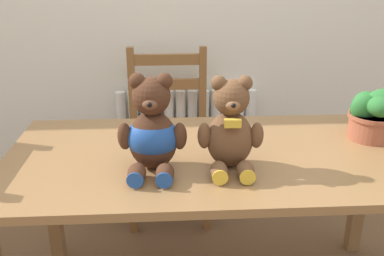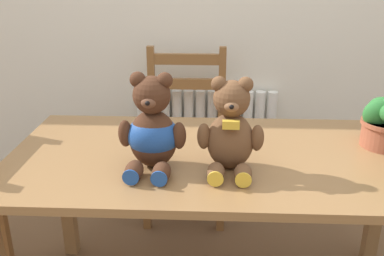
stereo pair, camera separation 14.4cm
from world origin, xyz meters
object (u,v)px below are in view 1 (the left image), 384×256
wooden_chair_behind (169,135)px  potted_plant (374,114)px  teddy_bear_left (152,132)px  teddy_bear_right (231,130)px

wooden_chair_behind → potted_plant: 1.12m
wooden_chair_behind → potted_plant: wooden_chair_behind is taller
teddy_bear_left → teddy_bear_right: size_ratio=1.04×
wooden_chair_behind → teddy_bear_left: size_ratio=2.84×
wooden_chair_behind → potted_plant: (0.81, -0.69, 0.35)m
wooden_chair_behind → teddy_bear_right: size_ratio=2.95×
wooden_chair_behind → potted_plant: bearing=139.8°
wooden_chair_behind → teddy_bear_left: teddy_bear_left is taller
wooden_chair_behind → teddy_bear_right: bearing=102.9°
wooden_chair_behind → teddy_bear_right: teddy_bear_right is taller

